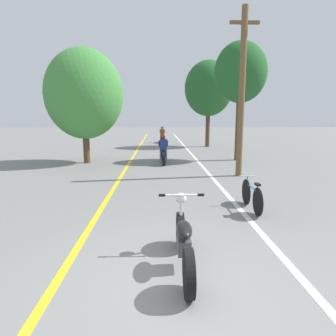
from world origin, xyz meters
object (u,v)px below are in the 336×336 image
motorcycle_rider_far (162,137)px  motorcycle_rider_lead (163,153)px  roadside_tree_right_far (209,89)px  motorcycle_foreground (184,241)px  utility_pole (242,92)px  roadside_tree_left (84,94)px  bicycle_parked (252,196)px  roadside_tree_right_near (241,73)px

motorcycle_rider_far → motorcycle_rider_lead: bearing=-90.5°
roadside_tree_right_far → motorcycle_foreground: bearing=-100.4°
utility_pole → roadside_tree_left: utility_pole is taller
roadside_tree_right_far → roadside_tree_left: roadside_tree_right_far is taller
utility_pole → bicycle_parked: 5.32m
roadside_tree_left → utility_pole: bearing=-27.7°
roadside_tree_left → roadside_tree_right_far: bearing=46.9°
motorcycle_rider_far → bicycle_parked: 19.50m
roadside_tree_right_far → bicycle_parked: bearing=-95.3°
roadside_tree_left → motorcycle_foreground: 11.93m
motorcycle_foreground → utility_pole: bearing=68.8°
motorcycle_foreground → bicycle_parked: motorcycle_foreground is taller
roadside_tree_left → bicycle_parked: roadside_tree_left is taller
roadside_tree_right_far → roadside_tree_left: (-7.46, -7.96, -0.99)m
roadside_tree_right_far → roadside_tree_left: bearing=-133.1°
roadside_tree_left → motorcycle_rider_far: size_ratio=2.68×
roadside_tree_right_near → bicycle_parked: bearing=-102.5°
utility_pole → motorcycle_foreground: 8.27m
utility_pole → roadside_tree_left: size_ratio=1.13×
roadside_tree_right_near → motorcycle_rider_far: bearing=110.1°
utility_pole → motorcycle_rider_lead: (-2.94, 3.30, -2.73)m
motorcycle_rider_far → motorcycle_foreground: bearing=-90.0°
motorcycle_rider_far → roadside_tree_left: bearing=-109.3°
roadside_tree_right_near → motorcycle_rider_far: roadside_tree_right_near is taller
motorcycle_foreground → motorcycle_rider_lead: 10.54m
roadside_tree_left → motorcycle_rider_lead: 4.85m
utility_pole → roadside_tree_right_near: (1.09, 4.33, 1.28)m
roadside_tree_left → bicycle_parked: size_ratio=3.43×
motorcycle_foreground → bicycle_parked: bearing=55.5°
roadside_tree_right_far → motorcycle_rider_lead: roadside_tree_right_far is taller
roadside_tree_left → motorcycle_rider_far: bearing=70.7°
roadside_tree_left → motorcycle_rider_far: 12.44m
utility_pole → motorcycle_rider_lead: 5.19m
motorcycle_foreground → motorcycle_rider_far: 22.26m
roadside_tree_right_near → roadside_tree_right_far: (-0.46, 7.22, -0.14)m
utility_pole → motorcycle_rider_lead: size_ratio=2.97×
roadside_tree_right_near → motorcycle_rider_far: size_ratio=2.94×
roadside_tree_right_near → motorcycle_foreground: (-3.90, -11.57, -4.11)m
utility_pole → bicycle_parked: bearing=-100.9°
roadside_tree_right_near → roadside_tree_left: (-7.92, -0.74, -1.13)m
motorcycle_foreground → bicycle_parked: size_ratio=1.31×
roadside_tree_right_near → motorcycle_rider_lead: size_ratio=2.88×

